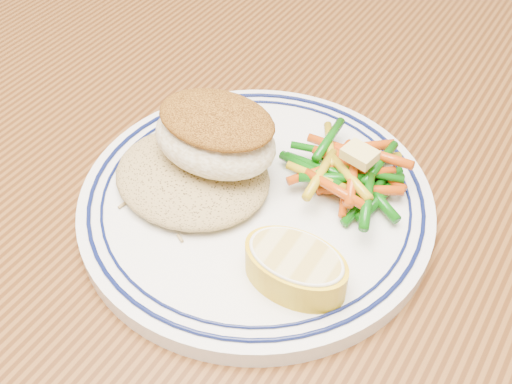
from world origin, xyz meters
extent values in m
cube|color=#45240D|center=(0.00, 0.00, 0.73)|extent=(1.50, 0.90, 0.04)
cylinder|color=#45240D|center=(-0.68, 0.38, 0.35)|extent=(0.07, 0.07, 0.71)
cylinder|color=white|center=(-0.02, 0.00, 0.76)|extent=(0.26, 0.26, 0.01)
torus|color=#0A113F|center=(-0.02, 0.00, 0.77)|extent=(0.25, 0.25, 0.00)
torus|color=#0A113F|center=(-0.02, 0.00, 0.77)|extent=(0.23, 0.23, 0.00)
ellipsoid|color=#967D4B|center=(-0.07, -0.01, 0.78)|extent=(0.12, 0.11, 0.02)
ellipsoid|color=#EEE5C5|center=(-0.06, 0.00, 0.80)|extent=(0.10, 0.07, 0.04)
ellipsoid|color=brown|center=(-0.06, 0.01, 0.82)|extent=(0.09, 0.07, 0.02)
cylinder|color=#B53F09|center=(0.03, 0.05, 0.77)|extent=(0.04, 0.05, 0.01)
cylinder|color=#0C550A|center=(0.05, 0.05, 0.77)|extent=(0.02, 0.05, 0.01)
cylinder|color=#0C550A|center=(0.06, 0.04, 0.77)|extent=(0.01, 0.06, 0.01)
cylinder|color=#B89913|center=(0.03, 0.07, 0.77)|extent=(0.05, 0.05, 0.01)
cylinder|color=#0C550A|center=(0.02, 0.05, 0.77)|extent=(0.05, 0.03, 0.01)
cylinder|color=#0C550A|center=(0.03, 0.04, 0.77)|extent=(0.05, 0.02, 0.01)
cylinder|color=#0C550A|center=(0.05, 0.04, 0.77)|extent=(0.05, 0.04, 0.01)
cylinder|color=#0C550A|center=(0.05, 0.03, 0.77)|extent=(0.01, 0.05, 0.01)
cylinder|color=#B53F09|center=(0.05, 0.04, 0.77)|extent=(0.06, 0.03, 0.02)
cylinder|color=#B53F09|center=(0.04, 0.07, 0.78)|extent=(0.06, 0.03, 0.01)
cylinder|color=#B53F09|center=(0.02, 0.07, 0.78)|extent=(0.06, 0.01, 0.01)
cylinder|color=#0C550A|center=(0.00, 0.03, 0.78)|extent=(0.06, 0.02, 0.02)
cylinder|color=#B53F09|center=(0.03, 0.03, 0.78)|extent=(0.02, 0.05, 0.01)
cylinder|color=#B53F09|center=(0.02, 0.05, 0.78)|extent=(0.05, 0.01, 0.01)
cylinder|color=#0C550A|center=(0.00, 0.06, 0.78)|extent=(0.05, 0.02, 0.01)
cylinder|color=#B53F09|center=(0.02, 0.07, 0.78)|extent=(0.06, 0.04, 0.01)
cylinder|color=#0C550A|center=(0.01, 0.04, 0.78)|extent=(0.06, 0.01, 0.01)
cylinder|color=#B53F09|center=(0.04, 0.05, 0.78)|extent=(0.05, 0.04, 0.01)
cylinder|color=#B53F09|center=(0.01, 0.03, 0.78)|extent=(0.03, 0.04, 0.01)
cylinder|color=#0C550A|center=(0.04, 0.05, 0.78)|extent=(0.05, 0.02, 0.01)
cylinder|color=#B89913|center=(0.00, 0.06, 0.78)|extent=(0.03, 0.05, 0.01)
cylinder|color=#B53F09|center=(0.02, 0.05, 0.78)|extent=(0.05, 0.03, 0.01)
cylinder|color=#0C550A|center=(0.02, 0.03, 0.78)|extent=(0.05, 0.03, 0.01)
cylinder|color=#B89913|center=(0.01, 0.03, 0.78)|extent=(0.05, 0.01, 0.01)
cylinder|color=#B89913|center=(0.02, 0.03, 0.78)|extent=(0.01, 0.06, 0.01)
cylinder|color=#B53F09|center=(0.03, 0.02, 0.78)|extent=(0.05, 0.02, 0.01)
cylinder|color=#0C550A|center=(0.00, 0.07, 0.78)|extent=(0.01, 0.05, 0.01)
cylinder|color=#0C550A|center=(0.05, 0.06, 0.78)|extent=(0.01, 0.05, 0.01)
cylinder|color=#B53F09|center=(0.04, 0.04, 0.79)|extent=(0.03, 0.06, 0.01)
cylinder|color=#0C550A|center=(0.06, 0.02, 0.79)|extent=(0.02, 0.05, 0.01)
cylinder|color=#B89913|center=(0.03, 0.04, 0.79)|extent=(0.05, 0.04, 0.02)
cylinder|color=#B53F09|center=(0.05, 0.06, 0.79)|extent=(0.05, 0.01, 0.01)
cube|color=#E3CF6F|center=(0.04, 0.05, 0.80)|extent=(0.03, 0.02, 0.01)
torus|color=white|center=(0.04, -0.05, 0.79)|extent=(0.07, 0.07, 0.00)
camera|label=1|loc=(0.15, -0.28, 1.11)|focal=45.00mm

